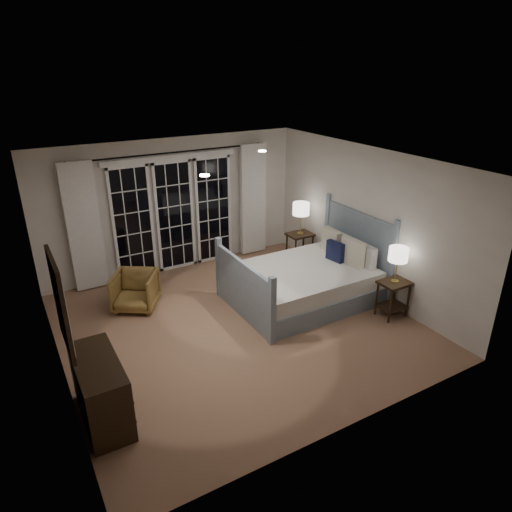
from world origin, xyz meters
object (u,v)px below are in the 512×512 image
nightstand_right (300,244)px  dresser (101,390)px  bed (306,281)px  lamp_right (301,209)px  nightstand_left (393,293)px  lamp_left (398,255)px  armchair (135,291)px

nightstand_right → dresser: 5.04m
bed → dresser: 3.82m
bed → lamp_right: bearing=59.3°
nightstand_left → nightstand_right: size_ratio=0.95×
bed → lamp_left: size_ratio=4.13×
nightstand_left → dresser: 4.50m
lamp_left → dresser: size_ratio=0.52×
bed → nightstand_right: size_ratio=3.75×
bed → nightstand_left: 1.42m
lamp_right → armchair: (-3.35, -0.15, -0.82)m
nightstand_left → dresser: bearing=-179.6°
bed → nightstand_right: bed is taller
nightstand_left → armchair: (-3.45, 2.27, -0.08)m
dresser → lamp_left: bearing=0.4°
lamp_left → dresser: (-4.50, -0.03, -0.67)m
nightstand_left → lamp_left: lamp_left is taller
bed → nightstand_left: size_ratio=3.95×
nightstand_right → lamp_right: 0.71m
dresser → bed: bearing=17.7°
lamp_left → dresser: lamp_left is taller
nightstand_right → nightstand_left: bearing=-87.8°
lamp_left → armchair: 4.19m
lamp_right → dresser: (-4.40, -2.45, -0.74)m
lamp_right → armchair: size_ratio=0.92×
nightstand_left → lamp_left: 0.66m
bed → nightstand_left: bed is taller
nightstand_left → lamp_right: bearing=92.2°
bed → lamp_left: 1.59m
nightstand_left → lamp_left: (-0.00, 0.00, 0.66)m
nightstand_left → nightstand_right: (-0.09, 2.42, 0.02)m
nightstand_right → armchair: nightstand_right is taller
nightstand_right → bed: bearing=-120.7°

